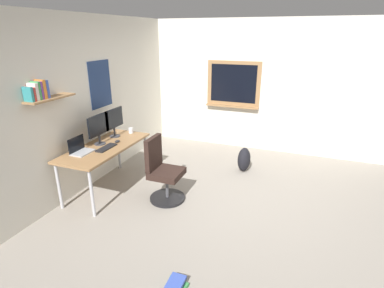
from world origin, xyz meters
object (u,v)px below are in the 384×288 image
object	(u,v)px
monitor_secondary	(114,121)
laptop	(80,149)
office_chair	(163,174)
book_stack_on_floor	(176,286)
desk	(105,150)
computer_mouse	(117,141)
monitor_primary	(99,127)
keyboard	(106,148)
coffee_mug	(131,130)
backpack	(244,160)

from	to	relation	value
monitor_secondary	laptop	bearing A→B (deg)	176.46
office_chair	book_stack_on_floor	xyz separation A→B (m)	(-1.50, -0.87, -0.36)
desk	office_chair	bearing A→B (deg)	-87.95
computer_mouse	office_chair	bearing A→B (deg)	-101.09
desk	computer_mouse	bearing A→B (deg)	-22.59
monitor_secondary	book_stack_on_floor	xyz separation A→B (m)	(-1.89, -1.92, -0.94)
monitor_primary	monitor_secondary	bearing A→B (deg)	0.00
keyboard	computer_mouse	size ratio (longest dim) A/B	3.56
monitor_secondary	computer_mouse	distance (m)	0.39
laptop	coffee_mug	xyz separation A→B (m)	(1.03, -0.19, -0.01)
monitor_primary	office_chair	bearing A→B (deg)	-90.28
desk	keyboard	bearing A→B (deg)	-132.79
monitor_secondary	backpack	distance (m)	2.33
monitor_primary	backpack	world-z (taller)	monitor_primary
backpack	computer_mouse	bearing A→B (deg)	124.61
laptop	computer_mouse	size ratio (longest dim) A/B	2.98
desk	keyboard	size ratio (longest dim) A/B	4.21
monitor_secondary	computer_mouse	size ratio (longest dim) A/B	4.46
laptop	backpack	xyz separation A→B (m)	(1.77, -2.01, -0.56)
keyboard	coffee_mug	xyz separation A→B (m)	(0.76, 0.05, 0.04)
desk	monitor_primary	size ratio (longest dim) A/B	3.36
desk	backpack	bearing A→B (deg)	-52.47
laptop	backpack	distance (m)	2.73
coffee_mug	monitor_primary	bearing A→B (deg)	167.38
laptop	monitor_primary	bearing A→B (deg)	-7.06
monitor_primary	book_stack_on_floor	distance (m)	2.61
monitor_primary	computer_mouse	bearing A→B (deg)	-49.82
monitor_primary	computer_mouse	distance (m)	0.36
coffee_mug	book_stack_on_floor	world-z (taller)	coffee_mug
desk	monitor_primary	xyz separation A→B (m)	(0.04, 0.11, 0.34)
office_chair	backpack	xyz separation A→B (m)	(1.39, -0.91, -0.19)
coffee_mug	office_chair	bearing A→B (deg)	-125.35
backpack	monitor_secondary	bearing A→B (deg)	116.87
monitor_secondary	office_chair	bearing A→B (deg)	-110.55
monitor_secondary	book_stack_on_floor	size ratio (longest dim) A/B	1.93
office_chair	keyboard	distance (m)	0.92
keyboard	book_stack_on_floor	world-z (taller)	keyboard
book_stack_on_floor	keyboard	bearing A→B (deg)	51.20
desk	coffee_mug	world-z (taller)	coffee_mug
monitor_primary	book_stack_on_floor	world-z (taller)	monitor_primary
laptop	backpack	bearing A→B (deg)	-48.57
book_stack_on_floor	laptop	bearing A→B (deg)	60.44
monitor_primary	monitor_secondary	size ratio (longest dim) A/B	1.00
office_chair	monitor_primary	xyz separation A→B (m)	(0.01, 1.05, 0.58)
keyboard	monitor_primary	bearing A→B (deg)	58.85
coffee_mug	book_stack_on_floor	bearing A→B (deg)	-140.37
computer_mouse	backpack	bearing A→B (deg)	-55.39
monitor_secondary	keyboard	xyz separation A→B (m)	(-0.51, -0.19, -0.26)
laptop	coffee_mug	world-z (taller)	laptop
office_chair	book_stack_on_floor	distance (m)	1.77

